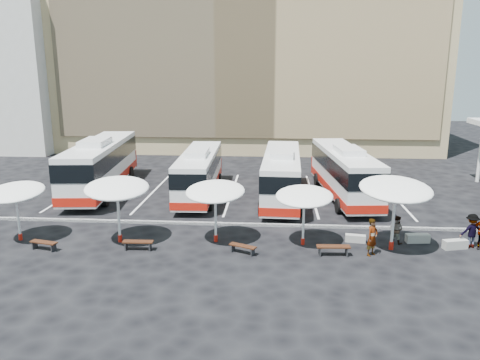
# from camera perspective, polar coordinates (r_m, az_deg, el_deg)

# --- Properties ---
(ground) EXTENTS (120.00, 120.00, 0.00)m
(ground) POSITION_cam_1_polar(r_m,az_deg,el_deg) (27.77, -2.53, -5.83)
(ground) COLOR black
(ground) RESTS_ON ground
(sandstone_building) EXTENTS (42.00, 18.25, 29.60)m
(sandstone_building) POSITION_cam_1_polar(r_m,az_deg,el_deg) (58.08, 1.19, 16.89)
(sandstone_building) COLOR tan
(sandstone_building) RESTS_ON ground
(apartment_block) EXTENTS (14.00, 14.00, 18.00)m
(apartment_block) POSITION_cam_1_polar(r_m,az_deg,el_deg) (62.37, -26.33, 11.97)
(apartment_block) COLOR silver
(apartment_block) RESTS_ON ground
(curb_divider) EXTENTS (34.00, 0.25, 0.15)m
(curb_divider) POSITION_cam_1_polar(r_m,az_deg,el_deg) (28.22, -2.41, -5.35)
(curb_divider) COLOR black
(curb_divider) RESTS_ON ground
(bay_lines) EXTENTS (24.15, 12.00, 0.01)m
(bay_lines) POSITION_cam_1_polar(r_m,az_deg,el_deg) (35.38, -1.01, -1.54)
(bay_lines) COLOR white
(bay_lines) RESTS_ON ground
(bus_0) EXTENTS (3.95, 13.27, 4.15)m
(bus_0) POSITION_cam_1_polar(r_m,az_deg,el_deg) (37.07, -16.61, 1.94)
(bus_0) COLOR white
(bus_0) RESTS_ON ground
(bus_1) EXTENTS (2.89, 11.27, 3.56)m
(bus_1) POSITION_cam_1_polar(r_m,az_deg,el_deg) (34.34, -4.99, 1.06)
(bus_1) COLOR white
(bus_1) RESTS_ON ground
(bus_2) EXTENTS (3.01, 11.79, 3.72)m
(bus_2) POSITION_cam_1_polar(r_m,az_deg,el_deg) (33.27, 5.10, 0.80)
(bus_2) COLOR white
(bus_2) RESTS_ON ground
(bus_3) EXTENTS (3.78, 12.26, 3.83)m
(bus_3) POSITION_cam_1_polar(r_m,az_deg,el_deg) (34.62, 12.56, 1.12)
(bus_3) COLOR white
(bus_3) RESTS_ON ground
(sunshade_0) EXTENTS (3.04, 3.08, 3.19)m
(sunshade_0) POSITION_cam_1_polar(r_m,az_deg,el_deg) (27.76, -25.71, -1.36)
(sunshade_0) COLOR white
(sunshade_0) RESTS_ON ground
(sunshade_1) EXTENTS (4.24, 4.27, 3.53)m
(sunshade_1) POSITION_cam_1_polar(r_m,az_deg,el_deg) (25.51, -14.77, -0.99)
(sunshade_1) COLOR white
(sunshade_1) RESTS_ON ground
(sunshade_2) EXTENTS (3.47, 3.50, 3.31)m
(sunshade_2) POSITION_cam_1_polar(r_m,az_deg,el_deg) (24.80, -3.04, -1.42)
(sunshade_2) COLOR white
(sunshade_2) RESTS_ON ground
(sunshade_3) EXTENTS (3.37, 3.40, 3.14)m
(sunshade_3) POSITION_cam_1_polar(r_m,az_deg,el_deg) (24.60, 7.85, -1.99)
(sunshade_3) COLOR white
(sunshade_3) RESTS_ON ground
(sunshade_4) EXTENTS (4.10, 4.14, 3.80)m
(sunshade_4) POSITION_cam_1_polar(r_m,az_deg,el_deg) (24.83, 18.45, -1.09)
(sunshade_4) COLOR white
(sunshade_4) RESTS_ON ground
(wood_bench_0) EXTENTS (1.53, 0.74, 0.45)m
(wood_bench_0) POSITION_cam_1_polar(r_m,az_deg,el_deg) (26.41, -22.80, -7.16)
(wood_bench_0) COLOR black
(wood_bench_0) RESTS_ON ground
(wood_bench_1) EXTENTS (1.59, 0.46, 0.48)m
(wood_bench_1) POSITION_cam_1_polar(r_m,az_deg,el_deg) (24.94, -12.33, -7.53)
(wood_bench_1) COLOR black
(wood_bench_1) RESTS_ON ground
(wood_bench_2) EXTENTS (1.46, 0.95, 0.44)m
(wood_bench_2) POSITION_cam_1_polar(r_m,az_deg,el_deg) (23.94, 0.34, -8.20)
(wood_bench_2) COLOR black
(wood_bench_2) RESTS_ON ground
(wood_bench_3) EXTENTS (1.70, 0.53, 0.51)m
(wood_bench_3) POSITION_cam_1_polar(r_m,az_deg,el_deg) (24.13, 11.31, -8.15)
(wood_bench_3) COLOR black
(wood_bench_3) RESTS_ON ground
(conc_bench_0) EXTENTS (1.12, 0.53, 0.40)m
(conc_bench_0) POSITION_cam_1_polar(r_m,az_deg,el_deg) (26.25, 13.89, -6.93)
(conc_bench_0) COLOR gray
(conc_bench_0) RESTS_ON ground
(conc_bench_1) EXTENTS (1.29, 0.55, 0.47)m
(conc_bench_1) POSITION_cam_1_polar(r_m,az_deg,el_deg) (27.17, 20.83, -6.66)
(conc_bench_1) COLOR gray
(conc_bench_1) RESTS_ON ground
(conc_bench_2) EXTENTS (1.34, 0.73, 0.48)m
(conc_bench_2) POSITION_cam_1_polar(r_m,az_deg,el_deg) (27.03, 24.74, -7.13)
(conc_bench_2) COLOR gray
(conc_bench_2) RESTS_ON ground
(passenger_0) EXTENTS (0.82, 0.82, 1.92)m
(passenger_0) POSITION_cam_1_polar(r_m,az_deg,el_deg) (24.41, 15.84, -6.73)
(passenger_0) COLOR black
(passenger_0) RESTS_ON ground
(passenger_1) EXTENTS (0.94, 0.92, 1.53)m
(passenger_1) POSITION_cam_1_polar(r_m,az_deg,el_deg) (26.53, 18.59, -5.75)
(passenger_1) COLOR black
(passenger_1) RESTS_ON ground
(passenger_3) EXTENTS (1.28, 0.88, 1.83)m
(passenger_3) POSITION_cam_1_polar(r_m,az_deg,el_deg) (27.35, 26.38, -5.57)
(passenger_3) COLOR black
(passenger_3) RESTS_ON ground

